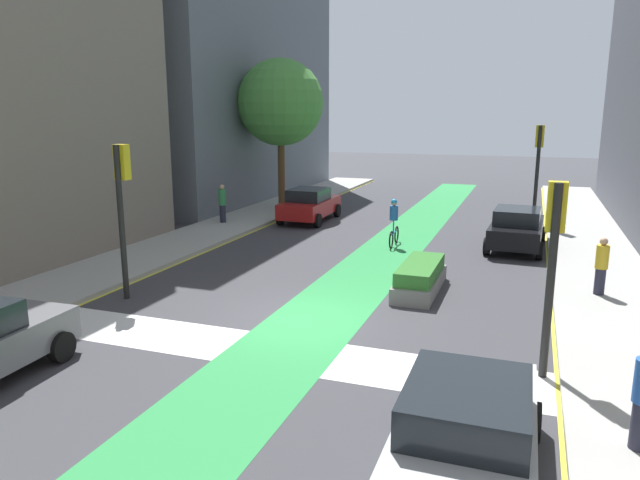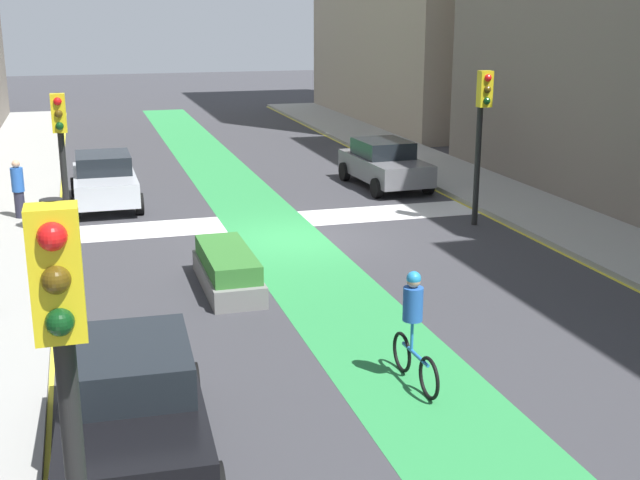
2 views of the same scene
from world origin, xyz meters
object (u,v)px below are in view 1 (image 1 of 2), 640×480
traffic_signal_far_right (538,157)px  car_red_left_far (310,204)px  pedestrian_sidewalk_right_a (601,266)px  median_planter (420,278)px  car_silver_right_near (466,433)px  pedestrian_sidewalk_left_a (222,203)px  car_black_right_far (517,228)px  street_tree_near (280,103)px  traffic_signal_near_left (122,192)px  traffic_signal_near_right (554,242)px  cyclist_in_lane (394,222)px

traffic_signal_far_right → car_red_left_far: size_ratio=1.07×
pedestrian_sidewalk_right_a → median_planter: pedestrian_sidewalk_right_a is taller
traffic_signal_far_right → car_silver_right_near: size_ratio=1.08×
pedestrian_sidewalk_left_a → traffic_signal_far_right: bearing=17.0°
car_red_left_far → pedestrian_sidewalk_right_a: bearing=-35.6°
car_black_right_far → pedestrian_sidewalk_right_a: (2.36, -5.67, 0.16)m
street_tree_near → median_planter: street_tree_near is taller
car_silver_right_near → pedestrian_sidewalk_left_a: bearing=128.6°
pedestrian_sidewalk_left_a → median_planter: 12.47m
traffic_signal_near_left → street_tree_near: 15.61m
traffic_signal_near_right → street_tree_near: bearing=127.8°
pedestrian_sidewalk_left_a → median_planter: size_ratio=0.55×
car_red_left_far → median_planter: (6.99, -9.37, -0.40)m
traffic_signal_far_right → cyclist_in_lane: bearing=-132.3°
traffic_signal_near_left → cyclist_in_lane: 10.58m
street_tree_near → traffic_signal_near_left: bearing=-82.6°
median_planter → pedestrian_sidewalk_right_a: bearing=11.1°
cyclist_in_lane → pedestrian_sidewalk_left_a: bearing=169.8°
car_silver_right_near → pedestrian_sidewalk_left_a: size_ratio=2.42×
car_black_right_far → cyclist_in_lane: cyclist_in_lane is taller
traffic_signal_far_right → car_red_left_far: (-10.03, -1.68, -2.37)m
traffic_signal_far_right → cyclist_in_lane: (-5.07, -5.57, -2.20)m
traffic_signal_near_left → pedestrian_sidewalk_right_a: (12.37, 4.26, -2.01)m
traffic_signal_far_right → pedestrian_sidewalk_right_a: size_ratio=2.83×
traffic_signal_near_right → cyclist_in_lane: 11.55m
traffic_signal_near_right → traffic_signal_far_right: traffic_signal_far_right is taller
traffic_signal_far_right → car_red_left_far: traffic_signal_far_right is taller
car_red_left_far → car_silver_right_near: bearing=-63.1°
car_red_left_far → median_planter: bearing=-53.3°
traffic_signal_far_right → street_tree_near: bearing=175.9°
traffic_signal_near_right → car_black_right_far: traffic_signal_near_right is taller
street_tree_near → median_planter: (9.56, -11.94, -5.15)m
car_red_left_far → car_black_right_far: size_ratio=0.99×
traffic_signal_far_right → pedestrian_sidewalk_left_a: 14.14m
median_planter → car_black_right_far: bearing=69.7°
pedestrian_sidewalk_right_a → street_tree_near: size_ratio=0.21×
car_red_left_far → pedestrian_sidewalk_right_a: 14.50m
car_black_right_far → median_planter: (-2.44, -6.61, -0.40)m
traffic_signal_far_right → car_red_left_far: bearing=-170.5°
traffic_signal_near_left → traffic_signal_near_right: bearing=-6.8°
traffic_signal_far_right → cyclist_in_lane: 7.85m
car_red_left_far → street_tree_near: 5.98m
median_planter → pedestrian_sidewalk_left_a: bearing=146.0°
traffic_signal_near_left → median_planter: size_ratio=1.35×
car_black_right_far → cyclist_in_lane: size_ratio=2.30×
car_red_left_far → street_tree_near: street_tree_near is taller
car_red_left_far → car_black_right_far: same height
car_red_left_far → traffic_signal_far_right: bearing=9.5°
pedestrian_sidewalk_left_a → median_planter: (10.33, -6.96, -0.64)m
traffic_signal_near_right → car_red_left_far: (-10.29, 14.00, -1.89)m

